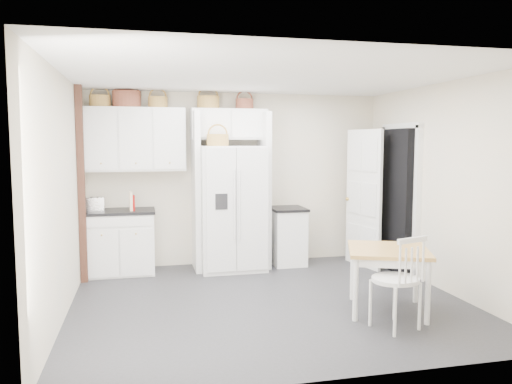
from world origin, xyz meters
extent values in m
plane|color=#2A2A2C|center=(0.00, 0.00, 0.00)|extent=(4.50, 4.50, 0.00)
plane|color=white|center=(0.00, 0.00, 2.60)|extent=(4.50, 4.50, 0.00)
plane|color=beige|center=(0.00, 2.00, 1.30)|extent=(4.50, 0.00, 4.50)
plane|color=beige|center=(-2.25, 0.00, 1.30)|extent=(0.00, 4.00, 4.00)
plane|color=beige|center=(2.25, 0.00, 1.30)|extent=(0.00, 4.00, 4.00)
cube|color=silver|center=(-0.15, 1.61, 0.90)|extent=(0.93, 0.75, 1.81)
cube|color=white|center=(-1.74, 1.70, 0.43)|extent=(0.94, 0.59, 0.87)
cube|color=white|center=(0.73, 1.70, 0.42)|extent=(0.47, 0.57, 0.83)
cube|color=#AA8C46|center=(1.19, -0.62, 0.35)|extent=(1.10, 1.10, 0.70)
cube|color=white|center=(1.02, -1.10, 0.50)|extent=(0.60, 0.57, 1.00)
cube|color=black|center=(-1.74, 1.70, 0.89)|extent=(0.98, 0.63, 0.04)
cube|color=black|center=(0.73, 1.70, 0.85)|extent=(0.51, 0.61, 0.04)
cube|color=silver|center=(-2.07, 1.71, 1.00)|extent=(0.28, 0.16, 0.19)
cube|color=#8C0A08|center=(-1.56, 1.62, 1.02)|extent=(0.06, 0.15, 0.22)
cube|color=beige|center=(-1.58, 1.62, 1.04)|extent=(0.05, 0.18, 0.26)
cylinder|color=olive|center=(-1.97, 1.83, 2.43)|extent=(0.29, 0.29, 0.16)
cylinder|color=#5B231E|center=(-1.61, 1.83, 2.46)|extent=(0.39, 0.39, 0.23)
cylinder|color=olive|center=(-1.18, 1.83, 2.43)|extent=(0.27, 0.27, 0.16)
cylinder|color=olive|center=(-0.45, 1.83, 2.44)|extent=(0.32, 0.32, 0.18)
cylinder|color=#5B231E|center=(0.09, 1.83, 2.43)|extent=(0.27, 0.27, 0.15)
cylinder|color=olive|center=(-0.36, 1.51, 1.89)|extent=(0.31, 0.31, 0.17)
cube|color=white|center=(-1.50, 1.83, 1.90)|extent=(1.40, 0.34, 0.90)
cube|color=white|center=(-0.15, 1.83, 2.12)|extent=(1.12, 0.34, 0.45)
cube|color=white|center=(-0.66, 1.70, 1.15)|extent=(0.08, 0.60, 2.30)
cube|color=white|center=(0.36, 1.70, 1.15)|extent=(0.08, 0.60, 2.30)
cube|color=#3F1B11|center=(-2.20, 1.35, 1.30)|extent=(0.09, 0.09, 2.60)
cube|color=black|center=(2.16, 1.00, 1.02)|extent=(0.18, 0.85, 2.05)
cube|color=white|center=(1.80, 1.33, 1.02)|extent=(0.21, 0.79, 2.05)
camera|label=1|loc=(-1.42, -5.52, 1.85)|focal=35.00mm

